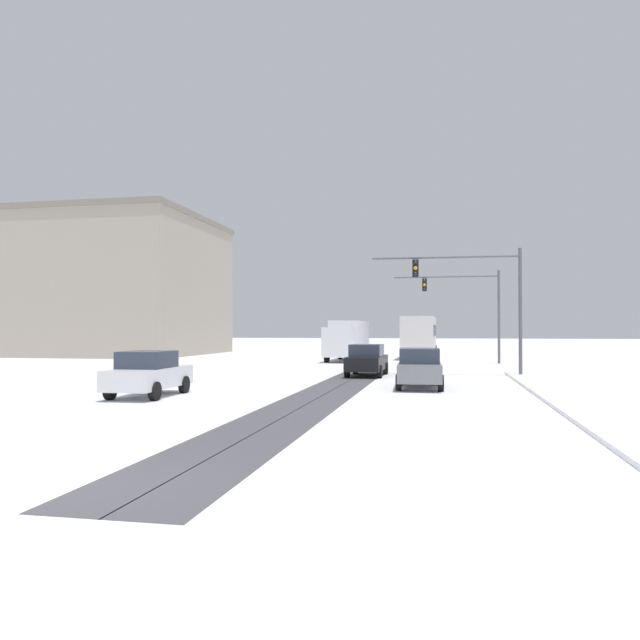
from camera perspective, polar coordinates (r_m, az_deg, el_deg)
The scene contains 12 objects.
ground_plane at distance 10.23m, azimuth -21.01°, elevation -14.40°, with size 300.00×300.00×0.00m, color white.
wheel_track_left_lane at distance 22.10m, azimuth -1.45°, elevation -7.07°, with size 1.16×28.65×0.01m, color #4C4C51.
wheel_track_right_lane at distance 21.88m, azimuth 1.46°, elevation -7.13°, with size 1.15×28.65×0.01m, color #4C4C51.
sidewalk_kerb_right at distance 20.94m, azimuth 25.94°, elevation -7.18°, with size 4.00×28.65×0.12m, color white.
traffic_signal_near_right at distance 32.50m, azimuth 14.24°, elevation 2.92°, with size 7.56×0.48×6.50m.
traffic_signal_far_right at distance 44.57m, azimuth 13.50°, elevation 1.90°, with size 7.38×0.38×6.50m.
car_black_lead at distance 31.65m, azimuth 4.36°, elevation -3.71°, with size 1.91×4.14×1.62m.
car_grey_second at distance 25.46m, azimuth 9.20°, elevation -4.40°, with size 1.94×4.15×1.62m.
car_white_third at distance 22.90m, azimuth -15.56°, elevation -4.78°, with size 1.92×4.14×1.62m.
bus_oncoming at distance 52.13m, azimuth 9.19°, elevation -1.27°, with size 2.74×11.02×3.38m.
box_truck_delivery at distance 46.45m, azimuth 2.52°, elevation -1.78°, with size 2.55×7.49×3.02m.
office_building_far_left_block at distance 63.20m, azimuth -20.52°, elevation 2.89°, with size 23.06×17.50×12.87m.
Camera 1 is at (5.29, -8.41, 2.41)m, focal length 34.63 mm.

